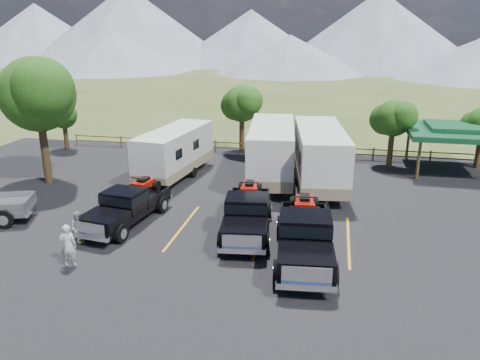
% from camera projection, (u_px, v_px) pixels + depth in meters
% --- Properties ---
extents(ground, '(320.00, 320.00, 0.00)m').
position_uv_depth(ground, '(199.00, 271.00, 18.94)').
color(ground, '#3E4E21').
rests_on(ground, ground).
extents(asphalt_lot, '(44.00, 34.00, 0.04)m').
position_uv_depth(asphalt_lot, '(217.00, 239.00, 21.73)').
color(asphalt_lot, black).
rests_on(asphalt_lot, ground).
extents(stall_lines, '(12.12, 5.50, 0.01)m').
position_uv_depth(stall_lines, '(222.00, 230.00, 22.65)').
color(stall_lines, gold).
rests_on(stall_lines, asphalt_lot).
extents(tree_big_nw, '(5.54, 5.18, 7.84)m').
position_uv_depth(tree_big_nw, '(37.00, 94.00, 27.98)').
color(tree_big_nw, '#312013').
rests_on(tree_big_nw, ground).
extents(tree_ne_a, '(3.11, 2.92, 4.76)m').
position_uv_depth(tree_ne_a, '(393.00, 118.00, 32.01)').
color(tree_ne_a, '#312013').
rests_on(tree_ne_a, ground).
extents(tree_north, '(3.46, 3.24, 5.25)m').
position_uv_depth(tree_north, '(242.00, 104.00, 35.85)').
color(tree_north, '#312013').
rests_on(tree_north, ground).
extents(tree_nw_small, '(2.59, 2.43, 3.85)m').
position_uv_depth(tree_nw_small, '(63.00, 115.00, 36.95)').
color(tree_nw_small, '#312013').
rests_on(tree_nw_small, ground).
extents(rail_fence, '(36.12, 0.12, 1.00)m').
position_uv_depth(rail_fence, '(292.00, 149.00, 35.61)').
color(rail_fence, brown).
rests_on(rail_fence, ground).
extents(pavilion, '(6.20, 6.20, 3.22)m').
position_uv_depth(pavilion, '(454.00, 131.00, 31.45)').
color(pavilion, brown).
rests_on(pavilion, ground).
extents(mountain_range, '(209.00, 71.00, 20.00)m').
position_uv_depth(mountain_range, '(288.00, 34.00, 116.67)').
color(mountain_range, slate).
rests_on(mountain_range, ground).
extents(rig_left, '(2.78, 6.23, 2.01)m').
position_uv_depth(rig_left, '(127.00, 205.00, 23.24)').
color(rig_left, black).
rests_on(rig_left, asphalt_lot).
extents(rig_center, '(2.80, 6.52, 2.11)m').
position_uv_depth(rig_center, '(247.00, 212.00, 22.20)').
color(rig_center, black).
rests_on(rig_center, asphalt_lot).
extents(rig_right, '(2.90, 7.03, 2.29)m').
position_uv_depth(rig_right, '(305.00, 234.00, 19.66)').
color(rig_right, black).
rests_on(rig_right, asphalt_lot).
extents(trailer_left, '(3.26, 9.19, 3.18)m').
position_uv_depth(trailer_left, '(175.00, 153.00, 30.22)').
color(trailer_left, white).
rests_on(trailer_left, asphalt_lot).
extents(trailer_center, '(3.57, 10.42, 3.60)m').
position_uv_depth(trailer_center, '(272.00, 152.00, 29.47)').
color(trailer_center, white).
rests_on(trailer_center, asphalt_lot).
extents(trailer_right, '(3.82, 10.49, 3.63)m').
position_uv_depth(trailer_right, '(320.00, 157.00, 28.36)').
color(trailer_right, white).
rests_on(trailer_right, asphalt_lot).
extents(person_a, '(0.77, 0.63, 1.84)m').
position_uv_depth(person_a, '(68.00, 245.00, 19.01)').
color(person_a, silver).
rests_on(person_a, asphalt_lot).
extents(person_b, '(0.89, 0.77, 1.56)m').
position_uv_depth(person_b, '(79.00, 228.00, 20.99)').
color(person_b, gray).
rests_on(person_b, asphalt_lot).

